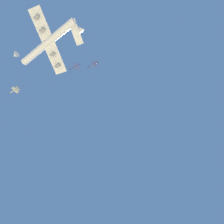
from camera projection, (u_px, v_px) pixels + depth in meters
carrier_jet at (48, 43)px, 158.95m from camera, size 67.86×55.04×23.34m
chase_jet_left_wing at (14, 90)px, 189.30m from camera, size 14.97×9.34×4.00m
chase_jet_trailing at (93, 65)px, 208.16m from camera, size 14.91×9.50×4.00m
chase_jet_high_escort at (75, 67)px, 206.40m from camera, size 14.88×9.57×4.00m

